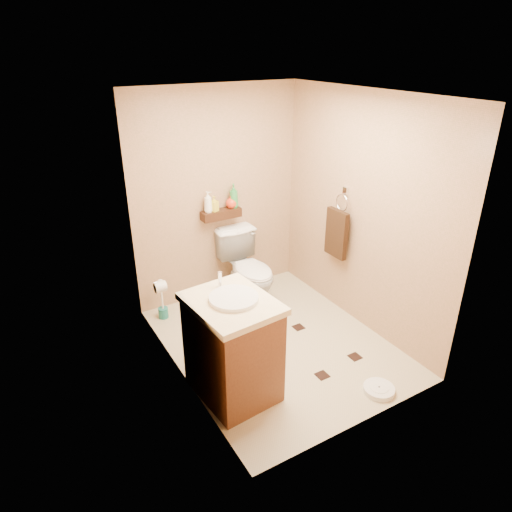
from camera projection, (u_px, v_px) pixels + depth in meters
ground at (276, 342)px, 4.64m from camera, size 2.50×2.50×0.00m
wall_back at (217, 197)px, 5.10m from camera, size 2.00×0.04×2.40m
wall_front at (377, 293)px, 3.15m from camera, size 2.00×0.04×2.40m
wall_left at (174, 257)px, 3.67m from camera, size 0.04×2.50×2.40m
wall_right at (362, 214)px, 4.58m from camera, size 0.04×2.50×2.40m
ceiling at (281, 94)px, 3.61m from camera, size 2.00×2.50×0.02m
wall_shelf at (221, 214)px, 5.11m from camera, size 0.46×0.14×0.10m
floor_accents at (278, 343)px, 4.62m from camera, size 1.25×1.37×0.01m
toilet at (249, 270)px, 5.18m from camera, size 0.49×0.83×0.84m
vanity at (233, 346)px, 3.80m from camera, size 0.68×0.80×1.06m
bathroom_scale at (379, 389)px, 3.97m from camera, size 0.35×0.35×0.05m
toilet_brush at (162, 304)px, 4.99m from camera, size 0.11×0.11×0.48m
towel_ring at (337, 231)px, 4.85m from camera, size 0.12×0.30×0.76m
toilet_paper at (160, 287)px, 4.46m from camera, size 0.12×0.11×0.12m
bottle_a at (208, 202)px, 4.97m from camera, size 0.13×0.13×0.24m
bottle_b at (214, 204)px, 5.02m from camera, size 0.10×0.10×0.17m
bottle_c at (231, 201)px, 5.12m from camera, size 0.17×0.17×0.16m
bottle_d at (234, 196)px, 5.11m from camera, size 0.14×0.14×0.27m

